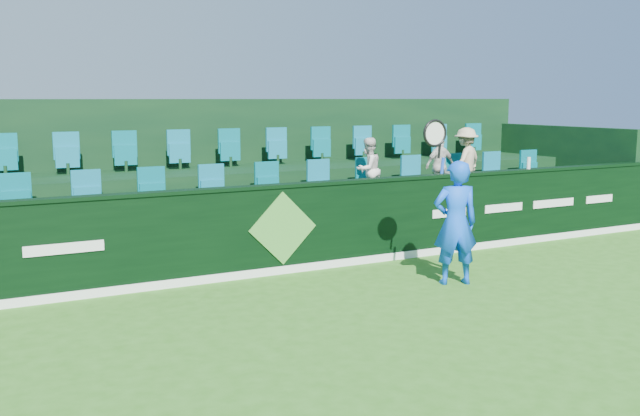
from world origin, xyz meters
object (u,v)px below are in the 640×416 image
spectator_left (368,170)px  towel (457,172)px  spectator_right (466,161)px  drinks_bottle (529,163)px  spectator_middle (440,166)px  tennis_player (455,222)px

spectator_left → towel: spectator_left is taller
spectator_right → drinks_bottle: bearing=91.8°
spectator_middle → spectator_right: spectator_right is taller
spectator_left → spectator_right: (2.18, 0.00, 0.07)m
towel → tennis_player: bearing=-129.0°
tennis_player → spectator_left: size_ratio=2.08×
drinks_bottle → spectator_middle: bearing=135.4°
spectator_middle → drinks_bottle: 1.60m
spectator_left → drinks_bottle: size_ratio=5.24×
spectator_left → spectator_right: size_ratio=0.89×
tennis_player → spectator_middle: tennis_player is taller
spectator_left → spectator_middle: (1.57, 0.00, -0.00)m
tennis_player → spectator_right: (2.51, 2.87, 0.54)m
spectator_right → drinks_bottle: size_ratio=5.87×
spectator_left → drinks_bottle: spectator_left is taller
spectator_right → towel: spectator_right is taller
towel → drinks_bottle: bearing=0.0°
spectator_middle → spectator_right: 0.62m
spectator_right → drinks_bottle: 1.24m
spectator_left → towel: 1.56m
spectator_left → drinks_bottle: 2.93m
tennis_player → spectator_middle: bearing=56.5°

